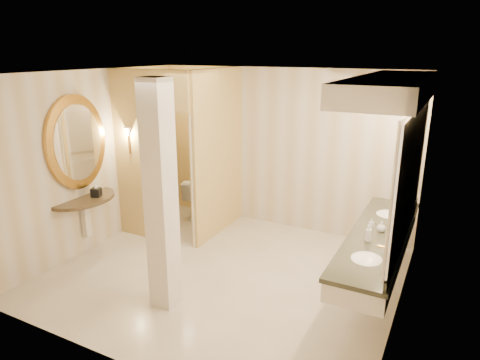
% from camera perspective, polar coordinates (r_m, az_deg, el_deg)
% --- Properties ---
extents(floor, '(4.50, 4.50, 0.00)m').
position_cam_1_polar(floor, '(6.07, -2.17, -12.34)').
color(floor, beige).
rests_on(floor, ground).
extents(ceiling, '(4.50, 4.50, 0.00)m').
position_cam_1_polar(ceiling, '(5.29, -2.51, 14.05)').
color(ceiling, silver).
rests_on(ceiling, wall_back).
extents(wall_back, '(4.50, 0.02, 2.70)m').
position_cam_1_polar(wall_back, '(7.28, 5.50, 4.05)').
color(wall_back, beige).
rests_on(wall_back, floor).
extents(wall_front, '(4.50, 0.02, 2.70)m').
position_cam_1_polar(wall_front, '(4.03, -16.65, -7.48)').
color(wall_front, beige).
rests_on(wall_front, floor).
extents(wall_left, '(0.02, 4.00, 2.70)m').
position_cam_1_polar(wall_left, '(6.89, -18.84, 2.47)').
color(wall_left, beige).
rests_on(wall_left, floor).
extents(wall_right, '(0.02, 4.00, 2.70)m').
position_cam_1_polar(wall_right, '(4.88, 21.35, -3.62)').
color(wall_right, beige).
rests_on(wall_right, floor).
extents(toilet_closet, '(1.50, 1.55, 2.70)m').
position_cam_1_polar(toilet_closet, '(6.89, -6.45, 3.59)').
color(toilet_closet, tan).
rests_on(toilet_closet, floor).
extents(wall_sconce, '(0.14, 0.14, 0.42)m').
position_cam_1_polar(wall_sconce, '(6.89, -14.68, 6.09)').
color(wall_sconce, '#BF833D').
rests_on(wall_sconce, toilet_closet).
extents(vanity, '(0.75, 2.83, 2.09)m').
position_cam_1_polar(vanity, '(5.13, 19.13, 0.89)').
color(vanity, beige).
rests_on(vanity, floor).
extents(console_shelf, '(1.05, 1.05, 1.98)m').
position_cam_1_polar(console_shelf, '(6.64, -20.71, 1.74)').
color(console_shelf, black).
rests_on(console_shelf, floor).
extents(pillar, '(0.29, 0.29, 2.70)m').
position_cam_1_polar(pillar, '(4.94, -10.51, -2.45)').
color(pillar, beige).
rests_on(pillar, floor).
extents(tissue_box, '(0.17, 0.17, 0.13)m').
position_cam_1_polar(tissue_box, '(6.70, -18.63, -1.56)').
color(tissue_box, black).
rests_on(tissue_box, console_shelf).
extents(toilet, '(0.61, 0.82, 0.74)m').
position_cam_1_polar(toilet, '(7.93, -5.64, -2.22)').
color(toilet, white).
rests_on(toilet, floor).
extents(soap_bottle_a, '(0.06, 0.06, 0.12)m').
position_cam_1_polar(soap_bottle_a, '(5.49, 17.09, -5.57)').
color(soap_bottle_a, beige).
rests_on(soap_bottle_a, vanity).
extents(soap_bottle_b, '(0.12, 0.12, 0.13)m').
position_cam_1_polar(soap_bottle_b, '(5.41, 18.33, -5.93)').
color(soap_bottle_b, silver).
rests_on(soap_bottle_b, vanity).
extents(soap_bottle_c, '(0.10, 0.10, 0.20)m').
position_cam_1_polar(soap_bottle_c, '(5.10, 16.79, -6.80)').
color(soap_bottle_c, '#C6B28C').
rests_on(soap_bottle_c, vanity).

